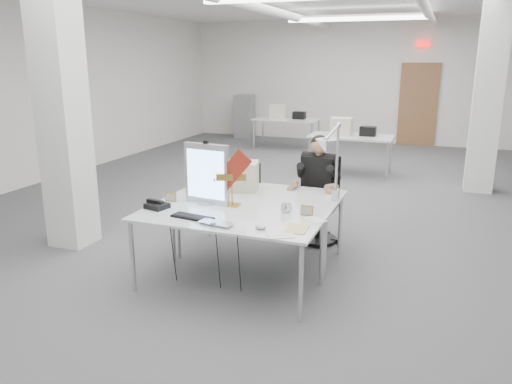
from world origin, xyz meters
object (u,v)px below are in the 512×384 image
at_px(beige_monitor, 243,176).
at_px(bankers_lamp, 232,190).
at_px(seated_person, 319,172).
at_px(desk_main, 228,217).
at_px(monitor, 207,174).
at_px(laptop, 213,225).
at_px(architect_lamp, 332,168).
at_px(desk_phone, 157,206).
at_px(office_chair, 318,204).

bearing_deg(beige_monitor, bankers_lamp, -91.84).
distance_m(seated_person, beige_monitor, 0.95).
bearing_deg(beige_monitor, desk_main, -90.43).
bearing_deg(bankers_lamp, beige_monitor, 80.12).
relative_size(desk_main, monitor, 2.88).
xyz_separation_m(laptop, architect_lamp, (0.85, 0.98, 0.39)).
bearing_deg(monitor, desk_phone, -132.00).
bearing_deg(desk_main, seated_person, 71.78).
height_order(seated_person, monitor, monitor).
bearing_deg(bankers_lamp, seated_person, 41.00).
bearing_deg(office_chair, monitor, -118.89).
relative_size(seated_person, laptop, 2.73).
relative_size(desk_phone, beige_monitor, 0.59).
bearing_deg(laptop, beige_monitor, 108.89).
distance_m(monitor, architect_lamp, 1.27).
distance_m(seated_person, desk_phone, 2.02).
bearing_deg(architect_lamp, monitor, -172.78).
distance_m(desk_main, monitor, 0.59).
bearing_deg(desk_main, laptop, -89.78).
bearing_deg(laptop, office_chair, 83.74).
height_order(desk_main, bankers_lamp, bankers_lamp).
xyz_separation_m(desk_main, architect_lamp, (0.85, 0.65, 0.42)).
bearing_deg(laptop, architect_lamp, 57.65).
bearing_deg(office_chair, laptop, -98.80).
height_order(monitor, desk_phone, monitor).
distance_m(monitor, bankers_lamp, 0.32).
height_order(monitor, beige_monitor, monitor).
bearing_deg(laptop, seated_person, 83.36).
bearing_deg(desk_main, monitor, 139.25).
height_order(monitor, laptop, monitor).
xyz_separation_m(desk_main, bankers_lamp, (-0.10, 0.34, 0.17)).
relative_size(desk_main, laptop, 5.52).
xyz_separation_m(bankers_lamp, beige_monitor, (-0.14, 0.62, 0.00)).
xyz_separation_m(bankers_lamp, architect_lamp, (0.95, 0.31, 0.24)).
height_order(desk_main, architect_lamp, architect_lamp).
relative_size(bankers_lamp, architect_lamp, 0.40).
height_order(seated_person, bankers_lamp, seated_person).
bearing_deg(office_chair, seated_person, -84.03).
bearing_deg(laptop, monitor, 128.50).
bearing_deg(architect_lamp, beige_monitor, 156.69).
relative_size(desk_main, desk_phone, 8.86).
relative_size(monitor, laptop, 1.92).
bearing_deg(office_chair, beige_monitor, -133.26).
bearing_deg(beige_monitor, office_chair, 26.55).
relative_size(desk_main, seated_person, 2.02).
relative_size(bankers_lamp, desk_phone, 1.58).
relative_size(beige_monitor, architect_lamp, 0.43).
xyz_separation_m(office_chair, laptop, (-0.51, -1.92, 0.29)).
distance_m(seated_person, architect_lamp, 0.99).
bearing_deg(desk_phone, bankers_lamp, 41.82).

